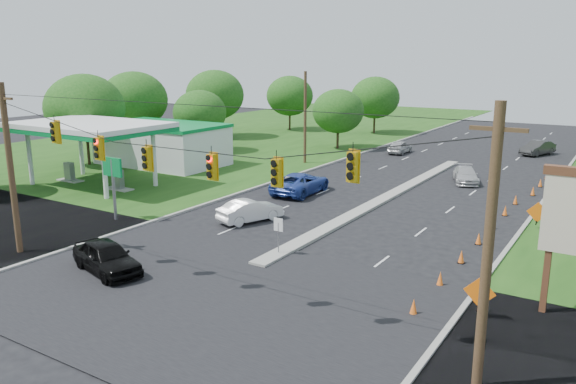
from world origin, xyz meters
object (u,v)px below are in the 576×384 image
Objects in this scene: white_sedan at (250,211)px; blue_pickup at (301,183)px; black_sedan at (107,257)px; gas_station at (151,141)px.

white_sedan is 0.74× the size of blue_pickup.
blue_pickup is at bearing 16.91° from black_sedan.
black_sedan is (17.90, -20.69, -1.79)m from gas_station.
black_sedan is 1.07× the size of white_sedan.
gas_station is 3.36× the size of blue_pickup.
gas_station is at bearing 56.23° from black_sedan.
black_sedan is 19.20m from blue_pickup.
gas_station reaches higher than white_sedan.
blue_pickup is at bearing -4.91° from gas_station.
black_sedan is at bearing -49.13° from gas_station.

